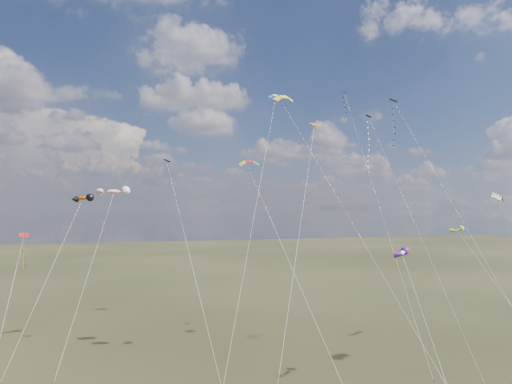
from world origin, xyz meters
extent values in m
cube|color=black|center=(15.65, 11.85, 30.11)|extent=(1.34, 1.35, 0.48)
cylinder|color=silver|center=(17.55, 2.05, 15.06)|extent=(3.83, 19.61, 30.13)
cube|color=#0A0D4A|center=(17.99, 29.22, 35.60)|extent=(0.94, 0.85, 0.43)
cylinder|color=silver|center=(15.80, 15.76, 17.80)|extent=(4.41, 26.94, 35.62)
cube|color=#332316|center=(13.61, 2.30, 0.06)|extent=(0.10, 0.10, 0.12)
cube|color=black|center=(-10.85, 19.31, 22.74)|extent=(0.84, 0.90, 0.36)
cylinder|color=silver|center=(-8.94, 11.50, 11.37)|extent=(3.84, 15.65, 22.75)
cube|color=#B71214|center=(-25.71, 15.98, 14.21)|extent=(1.10, 1.06, 0.36)
cylinder|color=silver|center=(-26.27, 11.21, 7.11)|extent=(1.14, 9.55, 14.23)
cube|color=#13104A|center=(15.05, 16.75, 29.11)|extent=(0.78, 0.83, 0.33)
cylinder|color=silver|center=(16.33, 8.32, 14.55)|extent=(2.58, 16.88, 29.12)
cube|color=orange|center=(4.68, 10.56, 26.40)|extent=(0.99, 0.92, 0.42)
cylinder|color=silver|center=(-0.33, 3.31, 13.20)|extent=(10.05, 14.52, 26.42)
cylinder|color=silver|center=(5.59, 2.25, 14.88)|extent=(7.77, 20.53, 29.77)
cylinder|color=silver|center=(-0.50, 16.77, 16.95)|extent=(12.76, 22.27, 33.92)
cylinder|color=silver|center=(-0.24, 3.99, 11.17)|extent=(3.73, 19.13, 22.37)
ellipsoid|color=#DF4100|center=(-20.70, 23.19, 18.22)|extent=(2.69, 2.13, 1.08)
cylinder|color=silver|center=(-23.93, 18.42, 9.11)|extent=(6.48, 9.57, 18.23)
cube|color=#332316|center=(-27.15, 13.66, 0.06)|extent=(0.10, 0.10, 0.12)
ellipsoid|color=white|center=(10.08, 2.06, 12.71)|extent=(2.53, 2.52, 0.89)
cylinder|color=silver|center=(9.94, -1.91, 6.36)|extent=(0.30, 7.96, 12.73)
ellipsoid|color=red|center=(-17.02, 23.75, 19.10)|extent=(3.64, 2.37, 1.32)
cylinder|color=silver|center=(-19.60, 17.93, 9.55)|extent=(5.17, 11.66, 19.11)
cube|color=#332316|center=(-22.17, 12.11, 0.06)|extent=(0.10, 0.10, 0.12)
ellipsoid|color=blue|center=(25.21, 12.40, 14.24)|extent=(2.62, 2.05, 0.89)
cylinder|color=silver|center=(26.07, 6.11, 7.12)|extent=(1.74, 12.59, 14.26)
camera|label=1|loc=(-15.84, -36.31, 17.02)|focal=32.00mm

